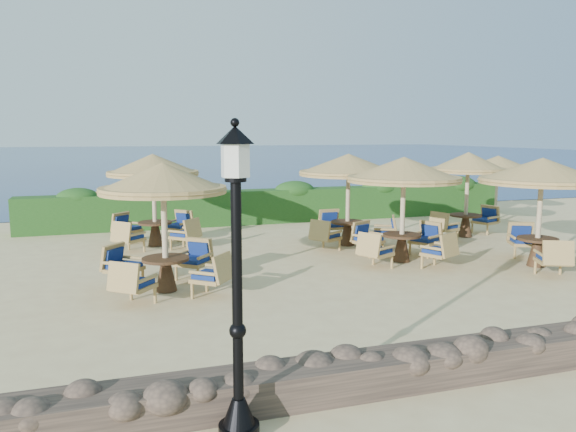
{
  "coord_description": "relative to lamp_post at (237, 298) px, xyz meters",
  "views": [
    {
      "loc": [
        -6.01,
        -12.29,
        3.24
      ],
      "look_at": [
        -2.02,
        0.15,
        1.3
      ],
      "focal_mm": 35.0,
      "sensor_mm": 36.0,
      "label": 1
    }
  ],
  "objects": [
    {
      "name": "lamp_post",
      "position": [
        0.0,
        0.0,
        0.0
      ],
      "size": [
        0.44,
        0.44,
        3.31
      ],
      "color": "black",
      "rests_on": "ground"
    },
    {
      "name": "extra_parasol",
      "position": [
        12.6,
        12.0,
        0.62
      ],
      "size": [
        2.3,
        2.3,
        2.41
      ],
      "color": "#C7B18C",
      "rests_on": "ground"
    },
    {
      "name": "ground",
      "position": [
        4.8,
        6.8,
        -1.55
      ],
      "size": [
        120.0,
        120.0,
        0.0
      ],
      "primitive_type": "plane",
      "color": "beige",
      "rests_on": "ground"
    },
    {
      "name": "hedge",
      "position": [
        4.8,
        14.0,
        -0.95
      ],
      "size": [
        18.0,
        0.9,
        1.2
      ],
      "primitive_type": "cube",
      "color": "#183F14",
      "rests_on": "ground"
    },
    {
      "name": "cafe_set_5",
      "position": [
        9.42,
        9.37,
        0.35
      ],
      "size": [
        2.87,
        2.33,
        2.65
      ],
      "color": "#C7B18C",
      "rests_on": "ground"
    },
    {
      "name": "cafe_set_2",
      "position": [
        8.69,
        5.44,
        0.49
      ],
      "size": [
        2.96,
        2.96,
        2.65
      ],
      "color": "#C7B18C",
      "rests_on": "ground"
    },
    {
      "name": "cafe_set_1",
      "position": [
        5.79,
        6.9,
        0.29
      ],
      "size": [
        2.86,
        2.86,
        2.65
      ],
      "color": "#C7B18C",
      "rests_on": "ground"
    },
    {
      "name": "cafe_set_4",
      "position": [
        5.34,
        9.25,
        0.37
      ],
      "size": [
        2.86,
        2.86,
        2.65
      ],
      "color": "#C7B18C",
      "rests_on": "ground"
    },
    {
      "name": "stone_wall",
      "position": [
        4.8,
        0.6,
        -1.33
      ],
      "size": [
        15.0,
        0.65,
        0.44
      ],
      "primitive_type": "cube",
      "color": "brown",
      "rests_on": "ground"
    },
    {
      "name": "cafe_set_0",
      "position": [
        -0.17,
        5.98,
        0.21
      ],
      "size": [
        2.6,
        2.6,
        2.65
      ],
      "color": "#C7B18C",
      "rests_on": "ground"
    },
    {
      "name": "cafe_set_3",
      "position": [
        0.01,
        10.85,
        0.22
      ],
      "size": [
        2.61,
        2.61,
        2.65
      ],
      "color": "#C7B18C",
      "rests_on": "ground"
    },
    {
      "name": "sea",
      "position": [
        4.8,
        76.8,
        -1.55
      ],
      "size": [
        160.0,
        160.0,
        0.0
      ],
      "primitive_type": "plane",
      "color": "navy",
      "rests_on": "ground"
    }
  ]
}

